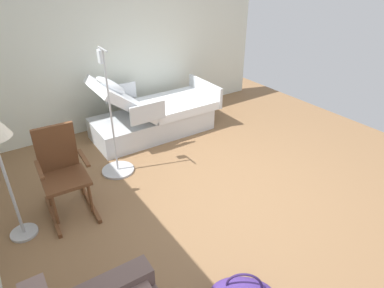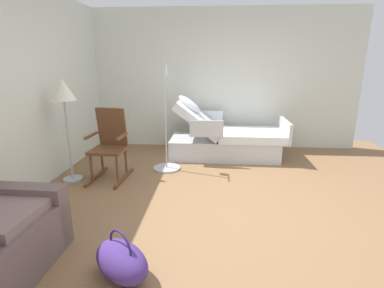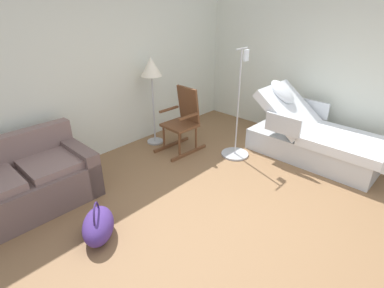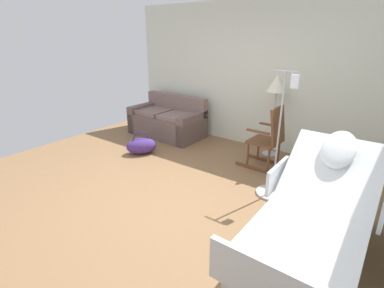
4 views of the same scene
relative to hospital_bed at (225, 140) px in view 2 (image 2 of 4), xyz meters
The scene contains 8 objects.
ground_plane 1.95m from the hospital_bed, behind, with size 6.56×6.56×0.00m, color olive.
back_wall 3.42m from the hospital_bed, 126.13° to the left, with size 5.44×0.10×2.70m, color silver.
side_wall 1.28m from the hospital_bed, ahead, with size 0.10×5.29×2.70m, color silver.
hospital_bed is the anchor object (origin of this frame).
rocking_chair 2.10m from the hospital_bed, 123.62° to the left, with size 0.78×0.52×1.05m.
floor_lamp 2.79m from the hospital_bed, 119.89° to the left, with size 0.34×0.34×1.48m.
duffel_bag 3.42m from the hospital_bed, 164.19° to the left, with size 0.60×0.64×0.43m.
iv_pole 1.22m from the hospital_bed, 127.63° to the left, with size 0.44×0.44×1.69m.
Camera 2 is at (-3.35, 0.18, 1.69)m, focal length 27.66 mm.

